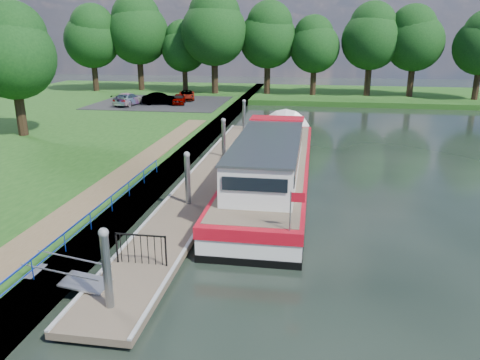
% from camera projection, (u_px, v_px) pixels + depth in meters
% --- Properties ---
extents(ground, '(160.00, 160.00, 0.00)m').
position_uv_depth(ground, '(118.00, 308.00, 14.61)').
color(ground, black).
rests_on(ground, ground).
extents(bank_edge, '(1.10, 90.00, 0.78)m').
position_uv_depth(bank_edge, '(176.00, 165.00, 29.00)').
color(bank_edge, '#473D2D').
rests_on(bank_edge, ground).
extents(far_bank, '(60.00, 18.00, 0.60)m').
position_uv_depth(far_bank, '(362.00, 95.00, 61.69)').
color(far_bank, '#1A4313').
rests_on(far_bank, ground).
extents(footpath, '(1.60, 40.00, 0.05)m').
position_uv_depth(footpath, '(97.00, 194.00, 22.56)').
color(footpath, brown).
rests_on(footpath, riverbank).
extents(carpark, '(14.00, 12.00, 0.06)m').
position_uv_depth(carpark, '(161.00, 103.00, 51.79)').
color(carpark, black).
rests_on(carpark, riverbank).
extents(blue_fence, '(0.04, 18.04, 0.72)m').
position_uv_depth(blue_fence, '(78.00, 227.00, 17.45)').
color(blue_fence, '#0C2DBF').
rests_on(blue_fence, riverbank).
extents(pontoon, '(2.50, 30.00, 0.56)m').
position_uv_depth(pontoon, '(209.00, 180.00, 26.80)').
color(pontoon, brown).
rests_on(pontoon, ground).
extents(mooring_piles, '(0.30, 27.30, 3.55)m').
position_uv_depth(mooring_piles, '(209.00, 161.00, 26.47)').
color(mooring_piles, gray).
rests_on(mooring_piles, ground).
extents(gangway, '(2.58, 1.00, 0.92)m').
position_uv_depth(gangway, '(69.00, 278.00, 15.17)').
color(gangway, '#A5A8AD').
rests_on(gangway, ground).
extents(gate_panel, '(1.85, 0.05, 1.15)m').
position_uv_depth(gate_panel, '(141.00, 245.00, 16.34)').
color(gate_panel, black).
rests_on(gate_panel, ground).
extents(barge, '(4.36, 21.15, 4.78)m').
position_uv_depth(barge, '(273.00, 163.00, 26.70)').
color(barge, black).
rests_on(barge, ground).
extents(horizon_trees, '(54.38, 10.03, 12.87)m').
position_uv_depth(horizon_trees, '(258.00, 35.00, 58.29)').
color(horizon_trees, '#332316').
rests_on(horizon_trees, ground).
extents(bank_tree_a, '(6.12, 6.12, 9.72)m').
position_uv_depth(bank_tree_a, '(13.00, 50.00, 33.79)').
color(bank_tree_a, '#332316').
rests_on(bank_tree_a, riverbank).
extents(car_a, '(1.88, 3.40, 1.09)m').
position_uv_depth(car_a, '(179.00, 99.00, 50.35)').
color(car_a, '#999999').
rests_on(car_a, carpark).
extents(car_b, '(3.97, 2.16, 1.24)m').
position_uv_depth(car_b, '(160.00, 99.00, 50.08)').
color(car_b, '#999999').
rests_on(car_b, carpark).
extents(car_c, '(2.29, 4.64, 1.30)m').
position_uv_depth(car_c, '(128.00, 99.00, 49.61)').
color(car_c, '#999999').
rests_on(car_c, carpark).
extents(car_d, '(2.66, 4.13, 1.06)m').
position_uv_depth(car_d, '(187.00, 95.00, 53.55)').
color(car_d, '#999999').
rests_on(car_d, carpark).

